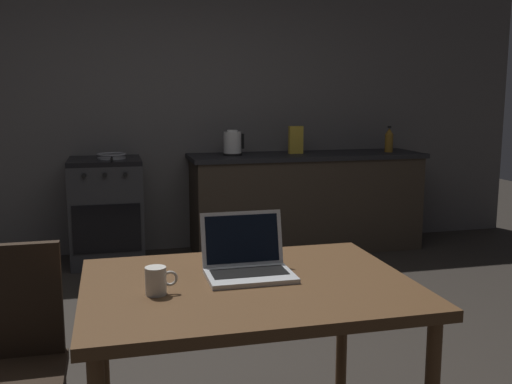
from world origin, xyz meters
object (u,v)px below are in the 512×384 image
at_px(stove_oven, 107,211).
at_px(electric_kettle, 233,143).
at_px(bottle, 389,140).
at_px(cereal_box, 296,140).
at_px(dining_table, 248,301).
at_px(frying_pan, 112,156).
at_px(coffee_mug, 157,281).
at_px(chair, 5,358).
at_px(laptop, 247,263).

xyz_separation_m(stove_oven, electric_kettle, (1.11, 0.00, 0.56)).
distance_m(bottle, cereal_box, 0.90).
bearing_deg(dining_table, frying_pan, 98.57).
distance_m(stove_oven, cereal_box, 1.80).
xyz_separation_m(coffee_mug, cereal_box, (1.52, 3.17, 0.22)).
height_order(chair, frying_pan, frying_pan).
bearing_deg(stove_oven, electric_kettle, 0.13).
bearing_deg(bottle, chair, -134.59).
bearing_deg(bottle, laptop, -124.89).
xyz_separation_m(stove_oven, dining_table, (0.52, -3.09, 0.23)).
height_order(chair, cereal_box, cereal_box).
distance_m(dining_table, electric_kettle, 3.17).
xyz_separation_m(stove_oven, laptop, (0.54, -3.01, 0.35)).
bearing_deg(coffee_mug, dining_table, 9.78).
xyz_separation_m(stove_oven, coffee_mug, (0.19, -3.15, 0.36)).
distance_m(stove_oven, chair, 3.04).
height_order(laptop, electric_kettle, electric_kettle).
bearing_deg(chair, stove_oven, 91.52).
height_order(electric_kettle, cereal_box, cereal_box).
height_order(chair, bottle, bottle).
distance_m(stove_oven, coffee_mug, 3.18).
bearing_deg(chair, cereal_box, 63.99).
xyz_separation_m(laptop, cereal_box, (1.17, 3.03, 0.22)).
bearing_deg(electric_kettle, chair, -115.42).
bearing_deg(dining_table, electric_kettle, 79.26).
xyz_separation_m(electric_kettle, frying_pan, (-1.05, -0.03, -0.08)).
distance_m(laptop, coffee_mug, 0.38).
height_order(chair, laptop, laptop).
xyz_separation_m(laptop, electric_kettle, (0.57, 3.01, 0.20)).
relative_size(dining_table, electric_kettle, 5.22).
relative_size(dining_table, chair, 1.31).
relative_size(stove_oven, dining_table, 0.76).
relative_size(chair, laptop, 2.83).
bearing_deg(electric_kettle, frying_pan, -178.44).
xyz_separation_m(stove_oven, frying_pan, (0.06, -0.03, 0.47)).
relative_size(electric_kettle, coffee_mug, 2.04).
bearing_deg(electric_kettle, coffee_mug, -106.27).
height_order(laptop, coffee_mug, laptop).
xyz_separation_m(laptop, coffee_mug, (-0.35, -0.14, 0.00)).
bearing_deg(dining_table, coffee_mug, -170.22).
relative_size(laptop, bottle, 1.31).
bearing_deg(laptop, bottle, 65.03).
height_order(coffee_mug, cereal_box, cereal_box).
bearing_deg(frying_pan, electric_kettle, 1.56).
height_order(chair, electric_kettle, electric_kettle).
distance_m(dining_table, coffee_mug, 0.36).
bearing_deg(frying_pan, bottle, -0.48).
relative_size(bottle, coffee_mug, 2.21).
xyz_separation_m(dining_table, coffee_mug, (-0.33, -0.06, 0.12)).
height_order(stove_oven, chair, chair).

